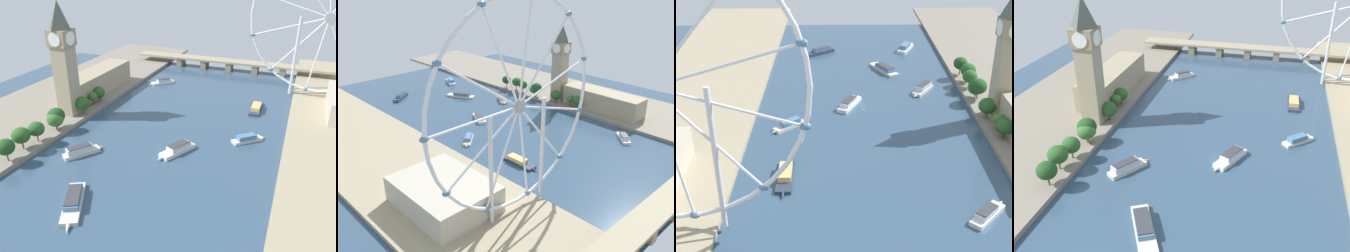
% 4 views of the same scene
% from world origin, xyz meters
% --- Properties ---
extents(ground_plane, '(400.83, 400.83, 0.00)m').
position_xyz_m(ground_plane, '(0.00, 0.00, 0.00)').
color(ground_plane, '#334C66').
extents(riverbank_left, '(90.00, 520.00, 3.00)m').
position_xyz_m(riverbank_left, '(-115.42, 0.00, 1.50)').
color(riverbank_left, gray).
rests_on(riverbank_left, ground_plane).
extents(clock_tower, '(15.65, 15.65, 81.55)m').
position_xyz_m(clock_tower, '(-84.64, 22.25, 45.39)').
color(clock_tower, tan).
rests_on(clock_tower, riverbank_left).
extents(parliament_block, '(22.00, 83.52, 19.16)m').
position_xyz_m(parliament_block, '(-92.20, 72.01, 12.58)').
color(parliament_block, tan).
rests_on(parliament_block, riverbank_left).
extents(tree_row_embankment, '(13.60, 111.79, 14.71)m').
position_xyz_m(tree_row_embankment, '(-76.87, -3.53, 11.45)').
color(tree_row_embankment, '#513823').
rests_on(tree_row_embankment, riverbank_left).
extents(ferris_wheel, '(123.58, 3.20, 126.30)m').
position_xyz_m(ferris_wheel, '(88.20, 129.17, 67.46)').
color(ferris_wheel, silver).
rests_on(ferris_wheel, riverbank_right).
extents(river_bridge, '(212.83, 17.84, 10.73)m').
position_xyz_m(river_bridge, '(-0.00, 193.36, 7.81)').
color(river_bridge, tan).
rests_on(river_bridge, ground_plane).
extents(tour_boat_1, '(17.36, 28.60, 5.51)m').
position_xyz_m(tour_boat_1, '(9.75, 0.62, 2.27)').
color(tour_boat_1, white).
rests_on(tour_boat_1, ground_plane).
extents(tour_boat_3, '(20.89, 19.70, 4.90)m').
position_xyz_m(tour_boat_3, '(47.67, 31.14, 2.00)').
color(tour_boat_3, beige).
rests_on(tour_boat_3, ground_plane).
extents(tour_boat_4, '(21.91, 35.12, 4.96)m').
position_xyz_m(tour_boat_4, '(-19.50, -65.55, 2.01)').
color(tour_boat_4, beige).
rests_on(tour_boat_4, ground_plane).
extents(tour_boat_5, '(18.40, 24.32, 6.11)m').
position_xyz_m(tour_boat_5, '(-43.83, -23.49, 2.58)').
color(tour_boat_5, beige).
rests_on(tour_boat_5, ground_plane).
extents(tour_boat_6, '(21.19, 21.83, 5.21)m').
position_xyz_m(tour_boat_6, '(-50.06, 121.38, 2.08)').
color(tour_boat_6, white).
rests_on(tour_boat_6, ground_plane).
extents(tour_boat_7, '(8.25, 33.62, 4.81)m').
position_xyz_m(tour_boat_7, '(44.99, 88.07, 1.93)').
color(tour_boat_7, '#2D384C').
rests_on(tour_boat_7, ground_plane).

